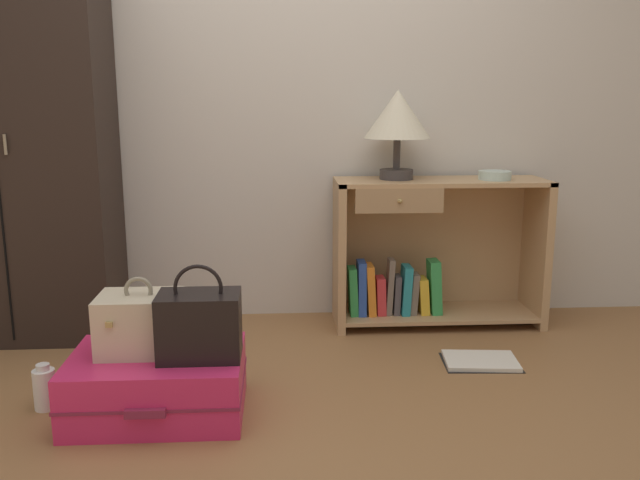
# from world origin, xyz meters

# --- Properties ---
(ground_plane) EXTENTS (9.00, 9.00, 0.00)m
(ground_plane) POSITION_xyz_m (0.00, 0.00, 0.00)
(ground_plane) COLOR olive
(back_wall) EXTENTS (6.40, 0.10, 2.60)m
(back_wall) POSITION_xyz_m (0.00, 1.50, 1.30)
(back_wall) COLOR beige
(back_wall) RESTS_ON ground_plane
(wardrobe) EXTENTS (0.89, 0.47, 1.94)m
(wardrobe) POSITION_xyz_m (-1.28, 1.20, 0.97)
(wardrobe) COLOR black
(wardrobe) RESTS_ON ground_plane
(bookshelf) EXTENTS (1.08, 0.37, 0.77)m
(bookshelf) POSITION_xyz_m (0.76, 1.26, 0.37)
(bookshelf) COLOR tan
(bookshelf) RESTS_ON ground_plane
(table_lamp) EXTENTS (0.34, 0.34, 0.45)m
(table_lamp) POSITION_xyz_m (0.58, 1.27, 1.08)
(table_lamp) COLOR #3D3838
(table_lamp) RESTS_ON bookshelf
(bowl) EXTENTS (0.17, 0.17, 0.04)m
(bowl) POSITION_xyz_m (1.08, 1.22, 0.79)
(bowl) COLOR silver
(bowl) RESTS_ON bookshelf
(suitcase_large) EXTENTS (0.65, 0.49, 0.23)m
(suitcase_large) POSITION_xyz_m (-0.48, 0.28, 0.12)
(suitcase_large) COLOR #DB2860
(suitcase_large) RESTS_ON ground_plane
(train_case) EXTENTS (0.31, 0.24, 0.29)m
(train_case) POSITION_xyz_m (-0.54, 0.32, 0.35)
(train_case) COLOR beige
(train_case) RESTS_ON suitcase_large
(handbag) EXTENTS (0.30, 0.19, 0.35)m
(handbag) POSITION_xyz_m (-0.31, 0.25, 0.36)
(handbag) COLOR black
(handbag) RESTS_ON suitcase_large
(bottle) EXTENTS (0.08, 0.08, 0.18)m
(bottle) POSITION_xyz_m (-0.92, 0.35, 0.08)
(bottle) COLOR white
(bottle) RESTS_ON ground_plane
(open_book_on_floor) EXTENTS (0.35, 0.26, 0.02)m
(open_book_on_floor) POSITION_xyz_m (0.88, 0.68, 0.01)
(open_book_on_floor) COLOR white
(open_book_on_floor) RESTS_ON ground_plane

